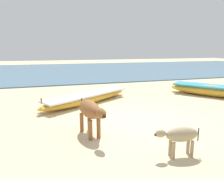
# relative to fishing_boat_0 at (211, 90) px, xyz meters

# --- Properties ---
(ground) EXTENTS (80.00, 80.00, 0.00)m
(ground) POSITION_rel_fishing_boat_0_xyz_m (-5.25, -2.54, -0.31)
(ground) COLOR beige
(sea_water) EXTENTS (60.00, 20.00, 0.08)m
(sea_water) POSITION_rel_fishing_boat_0_xyz_m (-5.25, 15.23, -0.27)
(sea_water) COLOR slate
(sea_water) RESTS_ON ground
(fishing_boat_0) EXTENTS (3.57, 4.06, 0.77)m
(fishing_boat_0) POSITION_rel_fishing_boat_0_xyz_m (0.00, 0.00, 0.00)
(fishing_boat_0) COLOR gold
(fishing_boat_0) RESTS_ON ground
(fishing_boat_3) EXTENTS (4.70, 3.40, 0.64)m
(fishing_boat_3) POSITION_rel_fishing_boat_0_xyz_m (-6.49, 0.42, -0.07)
(fishing_boat_3) COLOR gold
(fishing_boat_3) RESTS_ON ground
(calf_near_dun) EXTENTS (1.08, 0.40, 0.70)m
(calf_near_dun) POSITION_rel_fishing_boat_0_xyz_m (-5.30, -4.89, 0.20)
(calf_near_dun) COLOR tan
(calf_near_dun) RESTS_ON ground
(cow_second_adult_brown) EXTENTS (0.68, 1.55, 1.02)m
(cow_second_adult_brown) POSITION_rel_fishing_boat_0_xyz_m (-7.04, -3.16, 0.42)
(cow_second_adult_brown) COLOR brown
(cow_second_adult_brown) RESTS_ON ground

